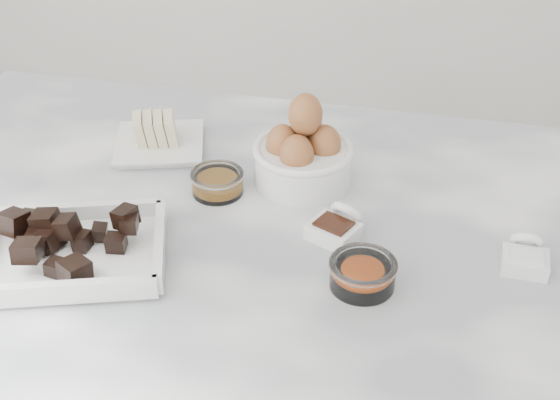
# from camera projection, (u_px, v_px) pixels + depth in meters

# --- Properties ---
(marble_slab) EXTENTS (1.20, 0.80, 0.04)m
(marble_slab) POSITION_uv_depth(u_px,v_px,m) (261.00, 247.00, 1.06)
(marble_slab) COLOR white
(marble_slab) RESTS_ON cabinet
(chocolate_dish) EXTENTS (0.27, 0.24, 0.06)m
(chocolate_dish) POSITION_uv_depth(u_px,v_px,m) (73.00, 247.00, 0.99)
(chocolate_dish) COLOR white
(chocolate_dish) RESTS_ON marble_slab
(butter_plate) EXTENTS (0.17, 0.17, 0.06)m
(butter_plate) POSITION_uv_depth(u_px,v_px,m) (158.00, 137.00, 1.23)
(butter_plate) COLOR white
(butter_plate) RESTS_ON marble_slab
(sugar_ramekin) EXTENTS (0.08, 0.08, 0.05)m
(sugar_ramekin) POSITION_uv_depth(u_px,v_px,m) (317.00, 163.00, 1.16)
(sugar_ramekin) COLOR white
(sugar_ramekin) RESTS_ON marble_slab
(egg_bowl) EXTENTS (0.15, 0.15, 0.14)m
(egg_bowl) POSITION_uv_depth(u_px,v_px,m) (303.00, 154.00, 1.14)
(egg_bowl) COLOR white
(egg_bowl) RESTS_ON marble_slab
(honey_bowl) EXTENTS (0.08, 0.08, 0.03)m
(honey_bowl) POSITION_uv_depth(u_px,v_px,m) (217.00, 182.00, 1.13)
(honey_bowl) COLOR white
(honey_bowl) RESTS_ON marble_slab
(zest_bowl) EXTENTS (0.09, 0.09, 0.04)m
(zest_bowl) POSITION_uv_depth(u_px,v_px,m) (363.00, 273.00, 0.95)
(zest_bowl) COLOR white
(zest_bowl) RESTS_ON marble_slab
(vanilla_spoon) EXTENTS (0.08, 0.09, 0.05)m
(vanilla_spoon) POSITION_uv_depth(u_px,v_px,m) (337.00, 226.00, 1.04)
(vanilla_spoon) COLOR white
(vanilla_spoon) RESTS_ON marble_slab
(salt_spoon) EXTENTS (0.06, 0.07, 0.04)m
(salt_spoon) POSITION_uv_depth(u_px,v_px,m) (525.00, 256.00, 0.99)
(salt_spoon) COLOR white
(salt_spoon) RESTS_ON marble_slab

